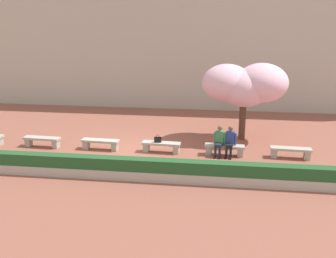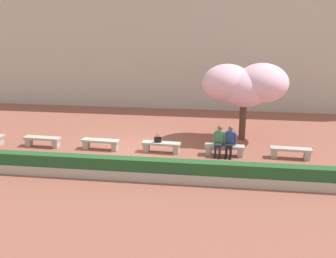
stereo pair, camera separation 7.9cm
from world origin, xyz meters
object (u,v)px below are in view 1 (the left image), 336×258
object	(u,v)px
person_seated_left	(219,140)
stone_bench_near_east	(161,146)
stone_bench_near_west	(42,140)
handbag	(158,139)
person_seated_right	(230,140)
stone_bench_east_end	(225,148)
stone_bench_center	(100,143)
cherry_tree_main	(245,85)
stone_bench_far_east	(291,151)

from	to	relation	value
person_seated_left	stone_bench_near_east	bearing A→B (deg)	178.79
stone_bench_near_west	handbag	world-z (taller)	handbag
person_seated_right	handbag	bearing A→B (deg)	178.91
stone_bench_near_west	stone_bench_east_end	bearing A→B (deg)	0.00
stone_bench_near_east	stone_bench_center	bearing A→B (deg)	180.00
stone_bench_near_west	stone_bench_center	distance (m)	2.71
handbag	cherry_tree_main	xyz separation A→B (m)	(3.70, 2.43, 2.05)
stone_bench_east_end	stone_bench_far_east	distance (m)	2.71
stone_bench_near_west	person_seated_right	distance (m)	8.36
handbag	stone_bench_far_east	bearing A→B (deg)	-0.06
person_seated_left	person_seated_right	xyz separation A→B (m)	(0.45, -0.00, 0.00)
stone_bench_center	stone_bench_near_east	xyz separation A→B (m)	(2.71, -0.00, 0.00)
stone_bench_east_end	person_seated_left	world-z (taller)	person_seated_left
stone_bench_east_end	stone_bench_near_east	bearing A→B (deg)	-180.00
stone_bench_near_east	person_seated_left	bearing A→B (deg)	-1.21
stone_bench_far_east	cherry_tree_main	size ratio (longest dim) A/B	0.43
stone_bench_east_end	stone_bench_far_east	world-z (taller)	same
stone_bench_near_west	stone_bench_center	size ratio (longest dim) A/B	1.00
stone_bench_near_west	handbag	distance (m)	5.29
stone_bench_near_east	stone_bench_far_east	size ratio (longest dim) A/B	1.00
stone_bench_near_west	stone_bench_east_end	distance (m)	8.14
stone_bench_center	stone_bench_near_east	distance (m)	2.71
stone_bench_center	cherry_tree_main	distance (m)	7.12
person_seated_right	cherry_tree_main	world-z (taller)	cherry_tree_main
stone_bench_near_west	stone_bench_east_end	xyz separation A→B (m)	(8.14, 0.00, 0.00)
stone_bench_near_east	stone_bench_far_east	distance (m)	5.43
cherry_tree_main	person_seated_left	bearing A→B (deg)	-113.43
stone_bench_near_west	stone_bench_near_east	world-z (taller)	same
stone_bench_east_end	handbag	xyz separation A→B (m)	(-2.86, 0.01, 0.28)
stone_bench_near_east	handbag	xyz separation A→B (m)	(-0.15, 0.01, 0.28)
stone_bench_near_east	handbag	bearing A→B (deg)	177.67
person_seated_left	person_seated_right	world-z (taller)	same
stone_bench_east_end	cherry_tree_main	bearing A→B (deg)	70.92
cherry_tree_main	person_seated_right	bearing A→B (deg)	-104.24
stone_bench_center	person_seated_right	distance (m)	5.65
stone_bench_near_west	stone_bench_center	bearing A→B (deg)	0.00
cherry_tree_main	stone_bench_center	bearing A→B (deg)	-158.73
person_seated_right	cherry_tree_main	size ratio (longest dim) A/B	0.33
stone_bench_near_west	stone_bench_near_east	distance (m)	5.43
stone_bench_near_east	person_seated_left	world-z (taller)	person_seated_left
stone_bench_near_east	cherry_tree_main	distance (m)	4.90
stone_bench_center	person_seated_right	bearing A→B (deg)	-0.54
stone_bench_east_end	person_seated_left	bearing A→B (deg)	-167.47
stone_bench_far_east	handbag	size ratio (longest dim) A/B	4.95
stone_bench_near_west	person_seated_left	xyz separation A→B (m)	(7.90, -0.05, 0.40)
stone_bench_far_east	person_seated_left	xyz separation A→B (m)	(-2.95, -0.05, 0.40)
stone_bench_center	stone_bench_far_east	distance (m)	8.14
handbag	stone_bench_near_east	bearing A→B (deg)	-2.33
handbag	cherry_tree_main	distance (m)	4.88
person_seated_right	handbag	world-z (taller)	person_seated_right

